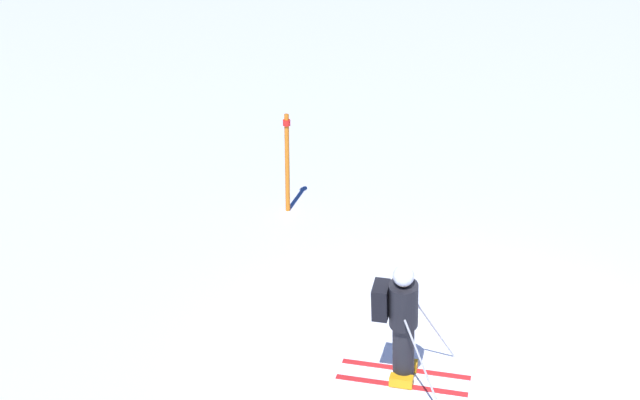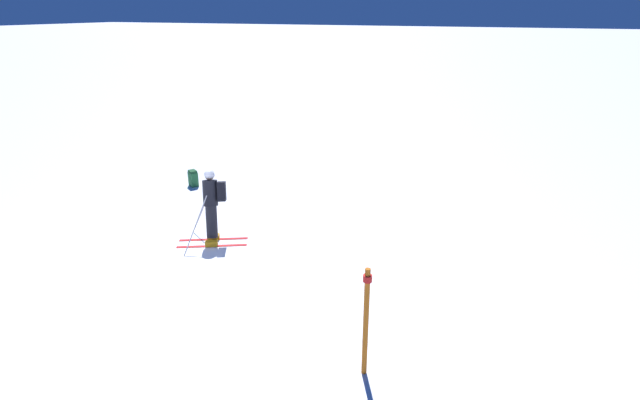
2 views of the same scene
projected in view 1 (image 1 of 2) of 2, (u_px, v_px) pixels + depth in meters
ground_plane at (450, 345)px, 11.56m from camera, size 300.00×300.00×0.00m
skier at (401, 318)px, 10.33m from camera, size 1.40×1.63×1.72m
trail_marker at (287, 158)px, 15.32m from camera, size 0.13×0.13×1.77m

